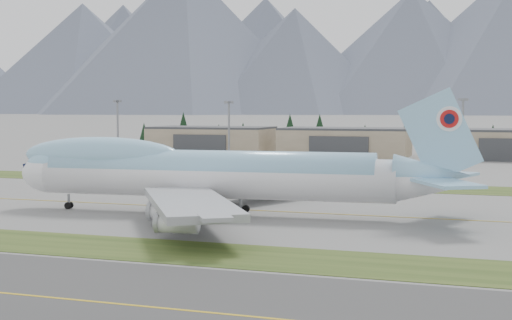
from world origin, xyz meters
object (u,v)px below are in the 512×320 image
(boeing_747_freighter, at_px, (209,173))
(hangar_right, at_px, (511,144))
(service_vehicle_b, at_px, (460,162))
(hangar_center, at_px, (345,142))
(hangar_left, at_px, (212,140))
(service_vehicle_a, at_px, (294,158))

(boeing_747_freighter, height_order, hangar_right, boeing_747_freighter)
(hangar_right, xyz_separation_m, service_vehicle_b, (-16.78, -19.60, -5.39))
(boeing_747_freighter, distance_m, hangar_right, 165.46)
(boeing_747_freighter, xyz_separation_m, service_vehicle_b, (36.95, 136.89, -7.11))
(hangar_center, height_order, service_vehicle_b, hangar_center)
(hangar_left, bearing_deg, service_vehicle_a, -24.11)
(boeing_747_freighter, xyz_separation_m, service_vehicle_a, (-21.89, 138.86, -7.11))
(service_vehicle_b, bearing_deg, hangar_right, -15.81)
(hangar_left, xyz_separation_m, hangar_center, (55.00, 0.00, 0.00))
(hangar_center, relative_size, service_vehicle_b, 13.57)
(hangar_right, bearing_deg, service_vehicle_a, -166.88)
(service_vehicle_a, bearing_deg, service_vehicle_b, 7.30)
(hangar_center, relative_size, hangar_right, 1.00)
(service_vehicle_a, relative_size, service_vehicle_b, 1.12)
(boeing_747_freighter, bearing_deg, service_vehicle_a, 95.42)
(hangar_right, bearing_deg, boeing_747_freighter, -108.95)
(hangar_left, xyz_separation_m, hangar_right, (115.00, 0.00, 0.00))
(boeing_747_freighter, height_order, hangar_left, boeing_747_freighter)
(boeing_747_freighter, height_order, service_vehicle_b, boeing_747_freighter)
(hangar_left, bearing_deg, service_vehicle_b, -11.28)
(service_vehicle_a, bearing_deg, boeing_747_freighter, -71.82)
(hangar_center, bearing_deg, service_vehicle_a, -131.55)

